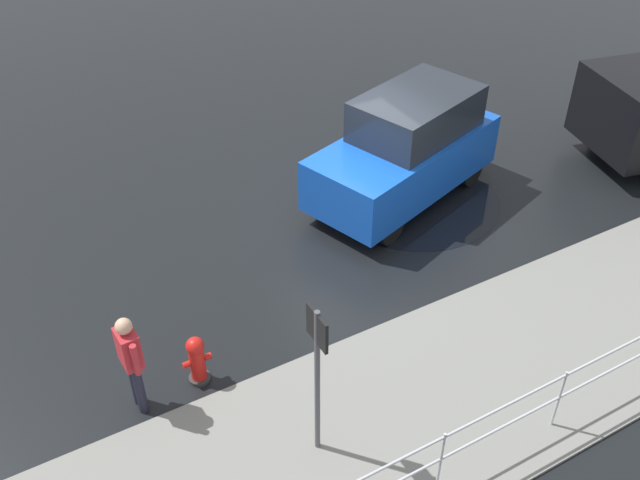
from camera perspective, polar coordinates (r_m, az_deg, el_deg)
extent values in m
plane|color=black|center=(13.28, 3.02, 1.75)|extent=(60.00, 60.00, 0.00)
cube|color=slate|center=(10.86, 14.97, -9.56)|extent=(24.00, 3.20, 0.04)
cube|color=blue|center=(13.52, 6.64, 6.28)|extent=(4.23, 2.82, 0.99)
cube|color=#1E232B|center=(13.32, 7.73, 10.01)|extent=(2.69, 2.15, 0.77)
cylinder|color=black|center=(12.58, 5.53, 0.98)|extent=(0.64, 0.39, 0.60)
cylinder|color=black|center=(13.31, 0.69, 3.45)|extent=(0.64, 0.39, 0.60)
cylinder|color=black|center=(14.40, 11.88, 5.46)|extent=(0.64, 0.39, 0.60)
cylinder|color=black|center=(15.04, 7.31, 7.47)|extent=(0.64, 0.39, 0.60)
cylinder|color=black|center=(16.81, 22.42, 8.63)|extent=(0.84, 0.45, 0.80)
cylinder|color=red|center=(10.25, -9.76, -9.76)|extent=(0.22, 0.22, 0.62)
sphere|color=red|center=(9.99, -9.98, -8.35)|extent=(0.26, 0.26, 0.26)
cylinder|color=red|center=(10.23, -8.96, -9.18)|extent=(0.10, 0.09, 0.09)
cylinder|color=red|center=(10.17, -10.65, -9.78)|extent=(0.10, 0.09, 0.09)
cylinder|color=#2D2D2D|center=(10.45, -9.60, -10.81)|extent=(0.31, 0.31, 0.06)
cube|color=#B2262D|center=(9.50, -15.06, -8.35)|extent=(0.26, 0.37, 0.55)
sphere|color=tan|center=(9.24, -15.44, -6.68)|extent=(0.22, 0.22, 0.22)
cylinder|color=#1E1E2D|center=(10.07, -14.61, -10.82)|extent=(0.13, 0.13, 0.85)
cylinder|color=#1E1E2D|center=(9.95, -14.23, -11.50)|extent=(0.13, 0.13, 0.85)
cylinder|color=#B2262D|center=(9.67, -15.57, -7.47)|extent=(0.09, 0.09, 0.50)
cylinder|color=#B2262D|center=(9.34, -14.54, -9.26)|extent=(0.09, 0.09, 0.50)
cylinder|color=#B7BABF|center=(9.89, 18.53, -12.04)|extent=(0.04, 0.04, 1.05)
cylinder|color=#B7BABF|center=(8.95, 9.61, -17.09)|extent=(0.04, 0.04, 1.05)
cylinder|color=#B7BABF|center=(10.14, 22.84, -7.97)|extent=(9.46, 0.04, 0.04)
cylinder|color=#B7BABF|center=(10.43, 22.29, -9.60)|extent=(9.46, 0.04, 0.04)
cylinder|color=#4C4C51|center=(8.67, -0.22, -11.55)|extent=(0.07, 0.07, 2.40)
cube|color=black|center=(7.98, -0.23, -7.07)|extent=(0.04, 0.44, 0.44)
cylinder|color=black|center=(13.92, 7.41, 3.34)|extent=(3.36, 3.36, 0.01)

